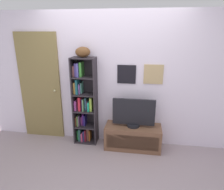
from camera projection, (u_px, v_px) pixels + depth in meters
name	position (u px, v px, depth m)	size (l,w,h in m)	color
ground	(101.00, 180.00, 2.90)	(5.20, 5.20, 0.04)	gray
back_wall	(113.00, 80.00, 3.59)	(4.80, 0.08, 2.36)	silver
bookshelf	(84.00, 104.00, 3.67)	(0.42, 0.26, 1.59)	#2B252B
football	(83.00, 52.00, 3.35)	(0.25, 0.17, 0.17)	brown
tv_stand	(133.00, 137.00, 3.61)	(0.98, 0.41, 0.42)	brown
television	(134.00, 113.00, 3.47)	(0.73, 0.22, 0.50)	black
door	(40.00, 87.00, 3.79)	(0.79, 0.09, 2.01)	olive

